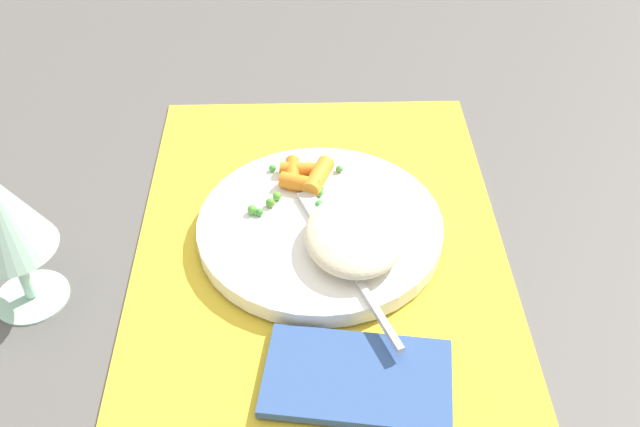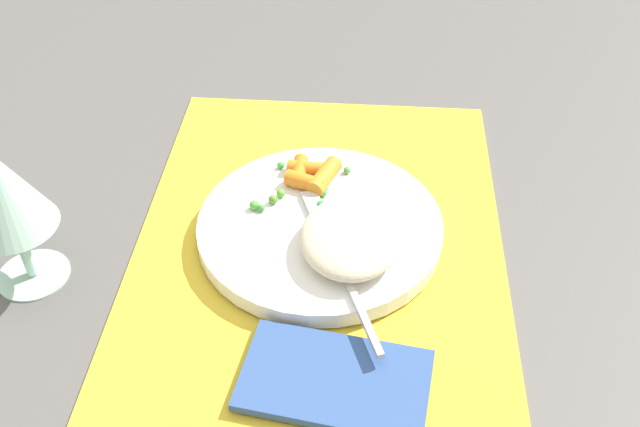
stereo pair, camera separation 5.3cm
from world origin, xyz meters
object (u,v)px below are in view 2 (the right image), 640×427
(carrot_portion, at_px, (310,175))
(napkin, at_px, (335,380))
(rice_mound, at_px, (351,237))
(fork, at_px, (333,249))
(wine_glass, at_px, (3,193))
(plate, at_px, (320,228))

(carrot_portion, bearing_deg, napkin, -170.14)
(rice_mound, height_order, fork, rice_mound)
(carrot_portion, height_order, napkin, carrot_portion)
(wine_glass, height_order, napkin, wine_glass)
(plate, height_order, carrot_portion, carrot_portion)
(carrot_portion, relative_size, fork, 0.28)
(plate, xyz_separation_m, fork, (-0.04, -0.02, 0.01))
(rice_mound, height_order, napkin, rice_mound)
(plate, distance_m, rice_mound, 0.05)
(rice_mound, bearing_deg, carrot_portion, 25.57)
(rice_mound, xyz_separation_m, fork, (-0.00, 0.02, -0.01))
(plate, distance_m, fork, 0.04)
(fork, height_order, wine_glass, wine_glass)
(plate, distance_m, napkin, 0.17)
(rice_mound, xyz_separation_m, carrot_portion, (0.10, 0.05, -0.01))
(fork, relative_size, napkin, 1.35)
(carrot_portion, distance_m, napkin, 0.24)
(wine_glass, bearing_deg, plate, -74.95)
(plate, bearing_deg, carrot_portion, 14.23)
(carrot_portion, height_order, wine_glass, wine_glass)
(wine_glass, bearing_deg, napkin, -109.56)
(wine_glass, bearing_deg, rice_mound, -83.23)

